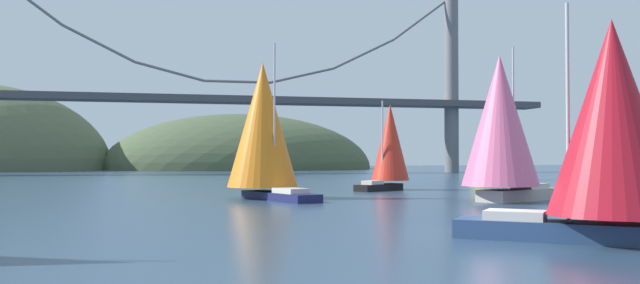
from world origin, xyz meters
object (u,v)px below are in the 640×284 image
Objects in this scene: sailboat_red_spinnaker at (626,147)px; sailboat_crimson_sail at (608,124)px; sailboat_orange_sail at (263,127)px; sailboat_pink_spinnaker at (501,124)px; sailboat_yellow_sail at (487,145)px; sailboat_scarlet_sail at (389,145)px.

sailboat_crimson_sail reaches higher than sailboat_red_spinnaker.
sailboat_orange_sail is at bearing 132.28° from sailboat_red_spinnaker.
sailboat_pink_spinnaker is at bearing -25.88° from sailboat_orange_sail.
sailboat_red_spinnaker is 25.36m from sailboat_orange_sail.
sailboat_crimson_sail is (-7.07, -20.56, -1.06)m from sailboat_pink_spinnaker.
sailboat_yellow_sail is at bearing 70.11° from sailboat_red_spinnaker.
sailboat_scarlet_sail is 28.42m from sailboat_red_spinnaker.
sailboat_crimson_sail is at bearing -108.98° from sailboat_pink_spinnaker.
sailboat_orange_sail is (-34.77, -30.31, 0.71)m from sailboat_yellow_sail.
sailboat_pink_spinnaker reaches higher than sailboat_crimson_sail.
sailboat_pink_spinnaker reaches higher than sailboat_scarlet_sail.
sailboat_orange_sail reaches higher than sailboat_scarlet_sail.
sailboat_pink_spinnaker reaches higher than sailboat_yellow_sail.
sailboat_scarlet_sail is 0.72× the size of sailboat_orange_sail.
sailboat_yellow_sail is 52.16m from sailboat_red_spinnaker.
sailboat_scarlet_sail is at bearing 97.40° from sailboat_pink_spinnaker.
sailboat_scarlet_sail is 17.28m from sailboat_pink_spinnaker.
sailboat_red_spinnaker is at bearing -82.87° from sailboat_scarlet_sail.
sailboat_yellow_sail is 1.37× the size of sailboat_red_spinnaker.
sailboat_yellow_sail reaches higher than sailboat_red_spinnaker.
sailboat_pink_spinnaker is (2.22, -17.10, 1.18)m from sailboat_scarlet_sail.
sailboat_orange_sail reaches higher than sailboat_crimson_sail.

